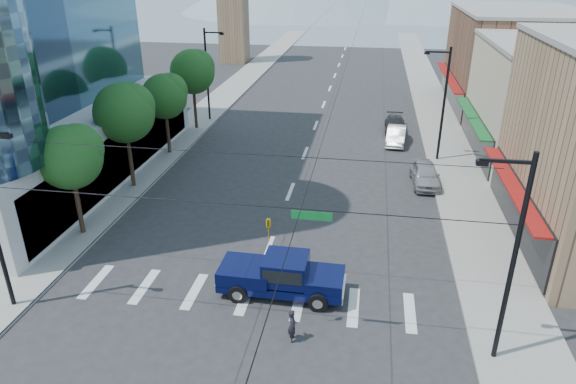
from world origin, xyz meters
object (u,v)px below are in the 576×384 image
object	(u,v)px
pedestrian	(292,325)
parked_car_mid	(396,135)
parked_car_near	(425,174)
parked_car_far	(395,124)
pickup_truck	(281,275)

from	to	relation	value
pedestrian	parked_car_mid	size ratio (longest dim) A/B	0.35
parked_car_near	parked_car_far	distance (m)	12.67
pickup_truck	pedestrian	distance (m)	3.43
pickup_truck	parked_car_near	xyz separation A→B (m)	(7.95, 14.81, -0.29)
pedestrian	parked_car_far	xyz separation A→B (m)	(5.10, 30.60, -0.12)
pickup_truck	pedestrian	bearing A→B (deg)	-71.33
parked_car_far	pedestrian	bearing A→B (deg)	-99.61
pickup_truck	parked_car_near	size ratio (longest dim) A/B	1.33
parked_car_far	pickup_truck	bearing A→B (deg)	-102.83
parked_car_near	parked_car_far	bearing A→B (deg)	95.06
parked_car_mid	parked_car_near	bearing A→B (deg)	-73.71
pickup_truck	parked_car_mid	size ratio (longest dim) A/B	1.37
parked_car_mid	pedestrian	bearing A→B (deg)	-95.80
pedestrian	parked_car_far	bearing A→B (deg)	-28.98
parked_car_near	parked_car_mid	size ratio (longest dim) A/B	1.03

